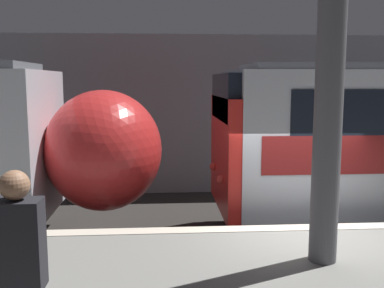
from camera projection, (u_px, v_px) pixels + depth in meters
ground_plane at (304, 282)px, 7.73m from camera, size 120.00×120.00×0.00m
station_rear_barrier at (240, 115)px, 13.81m from camera, size 50.00×0.15×4.82m
support_pillar_near at (328, 117)px, 5.83m from camera, size 0.37×0.37×3.89m
person_waiting at (20, 274)px, 3.47m from camera, size 0.38×0.24×1.75m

